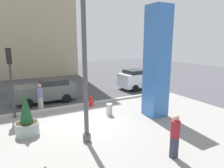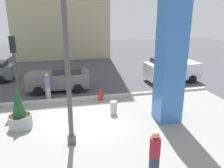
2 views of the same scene
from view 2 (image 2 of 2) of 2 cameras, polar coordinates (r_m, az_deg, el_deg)
ground_plane at (r=15.65m, az=-8.42°, el=-2.73°), size 60.00×60.00×0.00m
plaza_pavement at (r=10.25m, az=-5.41°, el=-14.12°), size 18.00×10.00×0.02m
curb_strip at (r=14.80m, az=-8.13°, el=-3.59°), size 18.00×0.24×0.16m
lamp_post at (r=8.91m, az=-11.13°, el=6.15°), size 0.44×0.44×7.48m
art_pillar_blue at (r=11.45m, az=14.35°, el=6.27°), size 1.16×1.16×6.47m
potted_plant_curbside at (r=11.79m, az=-22.05°, el=-6.60°), size 1.09×1.09×2.20m
fire_hydrant at (r=14.45m, az=-2.88°, el=-2.74°), size 0.36×0.26×0.75m
concrete_bollard at (r=12.53m, az=0.38°, el=-5.95°), size 0.36×0.36×0.75m
traffic_light_corner at (r=13.96m, az=-23.08°, el=5.49°), size 0.28×0.42×4.12m
car_curb_west at (r=18.93m, az=14.53°, el=3.45°), size 4.28×2.19×1.85m
car_intersection at (r=16.56m, az=-12.98°, el=1.26°), size 4.30×2.03×1.68m
pedestrian_crossing at (r=14.88m, az=-15.77°, el=-0.27°), size 0.49×0.49×1.77m
pedestrian_on_sidewalk at (r=7.87m, az=10.58°, el=-16.50°), size 0.37×0.37×1.78m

